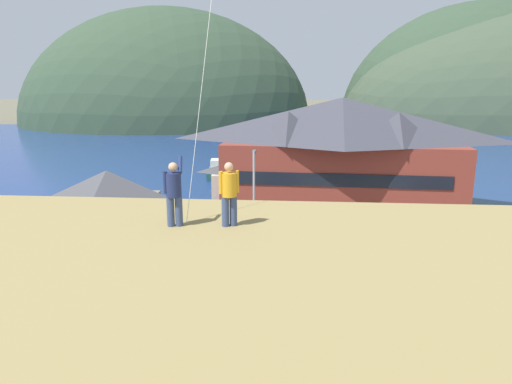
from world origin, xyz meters
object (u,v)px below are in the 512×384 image
Objects in this scene: harbor_lodge at (341,150)px; parked_car_front_row_red at (1,274)px; moored_boat_wharfside at (218,171)px; parked_car_front_row_silver at (381,303)px; parking_light_pole at (254,189)px; person_companion at (229,192)px; storage_shed_near_lot at (109,212)px; parked_car_lone_by_shed at (99,280)px; person_kite_flyer at (174,192)px; parked_car_mid_row_near at (508,255)px; wharf_dock at (245,174)px; parked_car_back_row_right at (248,249)px; storage_shed_waterside at (244,180)px.

parked_car_front_row_red is at bearing -134.91° from harbor_lodge.
moored_boat_wharfside is 1.58× the size of parked_car_front_row_silver.
person_companion is at bearing -87.08° from parking_light_pole.
storage_shed_near_lot is 1.52× the size of parked_car_front_row_red.
person_companion is at bearing -80.19° from moored_boat_wharfside.
parked_car_front_row_silver and parked_car_lone_by_shed have the same top height.
harbor_lodge is at bearing 76.17° from person_kite_flyer.
parked_car_front_row_silver is at bearing -5.01° from parked_car_front_row_red.
parked_car_mid_row_near is 2.27× the size of person_kite_flyer.
parked_car_lone_by_shed reaches higher than wharf_dock.
wharf_dock is 3.54× the size of parked_car_back_row_right.
parked_car_lone_by_shed is 14.80m from person_companion.
parking_light_pole reaches higher than parked_car_front_row_red.
parked_car_front_row_silver is 0.67× the size of parking_light_pole.
parked_car_lone_by_shed is at bearing -125.30° from harbor_lodge.
parked_car_back_row_right is (9.07, -0.89, -1.91)m from storage_shed_near_lot.
parked_car_mid_row_near is 0.65× the size of parking_light_pole.
moored_boat_wharfside is 1.62× the size of parked_car_front_row_red.
parked_car_mid_row_near is 1.00× the size of parked_car_lone_by_shed.
parking_light_pole is at bearing -74.64° from moored_boat_wharfside.
parking_light_pole is 3.49× the size of person_kite_flyer.
parking_light_pole reaches higher than parked_car_lone_by_shed.
parking_light_pole is at bearing 52.94° from parked_car_lone_by_shed.
parked_car_lone_by_shed is at bearing -3.06° from parked_car_front_row_red.
parked_car_mid_row_near is (24.72, -0.73, -1.91)m from storage_shed_near_lot.
parking_light_pole is 20.22m from person_kite_flyer.
parking_light_pole is 20.11m from person_companion.
parked_car_front_row_red is 1.01× the size of parked_car_lone_by_shed.
person_companion reaches higher than parked_car_back_row_right.
parked_car_front_row_red is at bearing -106.69° from wharf_dock.
parked_car_front_row_red and parked_car_lone_by_shed have the same top height.
parked_car_front_row_red is at bearing -158.81° from parked_car_back_row_right.
parked_car_mid_row_near is 23.46m from person_kite_flyer.
moored_boat_wharfside reaches higher than parked_car_back_row_right.
harbor_lodge is 3.32× the size of storage_shed_waterside.
parked_car_front_row_silver is 2.34× the size of person_kite_flyer.
parked_car_back_row_right is (3.05, -27.76, 0.71)m from wharf_dock.
person_kite_flyer is at bearing -82.11° from moored_boat_wharfside.
wharf_dock is 27.93m from parked_car_back_row_right.
wharf_dock is 3.54× the size of parked_car_lone_by_shed.
person_companion is (7.45, -43.09, 7.56)m from moored_boat_wharfside.
person_kite_flyer reaches higher than storage_shed_waterside.
storage_shed_waterside is 1.59× the size of parked_car_front_row_red.
parked_car_front_row_silver and parked_car_back_row_right have the same top height.
person_kite_flyer reaches higher than wharf_dock.
parked_car_back_row_right is at bearing -115.09° from harbor_lodge.
moored_boat_wharfside is 33.22m from parked_car_lone_by_shed.
storage_shed_waterside reaches higher than moored_boat_wharfside.
parking_light_pole is (-6.97, -10.50, -1.39)m from harbor_lodge.
parked_car_front_row_red is 0.66× the size of parking_light_pole.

